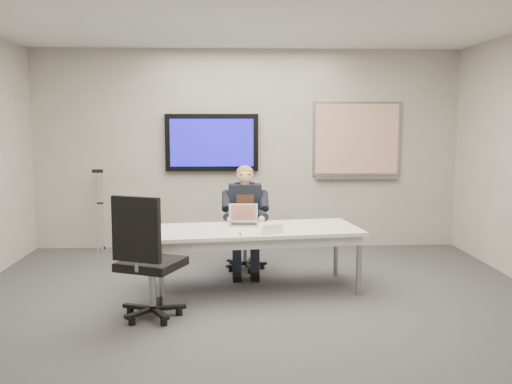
{
  "coord_description": "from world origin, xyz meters",
  "views": [
    {
      "loc": [
        -0.23,
        -5.07,
        1.79
      ],
      "look_at": [
        0.03,
        0.89,
        1.05
      ],
      "focal_mm": 40.0,
      "sensor_mm": 36.0,
      "label": 1
    }
  ],
  "objects_px": {
    "conference_table": "(256,235)",
    "seated_person": "(245,231)",
    "laptop": "(244,219)",
    "office_chair_near": "(149,281)",
    "office_chair_far": "(245,243)"
  },
  "relations": [
    {
      "from": "conference_table",
      "to": "seated_person",
      "type": "xyz_separation_m",
      "value": [
        -0.1,
        0.66,
        -0.08
      ]
    },
    {
      "from": "conference_table",
      "to": "laptop",
      "type": "bearing_deg",
      "value": 112.72
    },
    {
      "from": "office_chair_near",
      "to": "laptop",
      "type": "xyz_separation_m",
      "value": [
        0.88,
        1.12,
        0.36
      ]
    },
    {
      "from": "laptop",
      "to": "office_chair_near",
      "type": "bearing_deg",
      "value": -126.19
    },
    {
      "from": "conference_table",
      "to": "seated_person",
      "type": "distance_m",
      "value": 0.67
    },
    {
      "from": "office_chair_far",
      "to": "laptop",
      "type": "height_order",
      "value": "office_chair_far"
    },
    {
      "from": "office_chair_near",
      "to": "seated_person",
      "type": "relative_size",
      "value": 0.91
    },
    {
      "from": "conference_table",
      "to": "seated_person",
      "type": "height_order",
      "value": "seated_person"
    },
    {
      "from": "office_chair_far",
      "to": "laptop",
      "type": "distance_m",
      "value": 0.79
    },
    {
      "from": "seated_person",
      "to": "laptop",
      "type": "bearing_deg",
      "value": -93.48
    },
    {
      "from": "seated_person",
      "to": "laptop",
      "type": "distance_m",
      "value": 0.49
    },
    {
      "from": "office_chair_far",
      "to": "office_chair_near",
      "type": "bearing_deg",
      "value": -115.15
    },
    {
      "from": "office_chair_far",
      "to": "laptop",
      "type": "xyz_separation_m",
      "value": [
        -0.03,
        -0.68,
        0.41
      ]
    },
    {
      "from": "seated_person",
      "to": "laptop",
      "type": "height_order",
      "value": "seated_person"
    },
    {
      "from": "conference_table",
      "to": "office_chair_near",
      "type": "bearing_deg",
      "value": -146.08
    }
  ]
}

